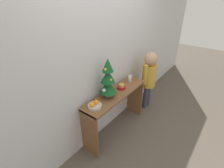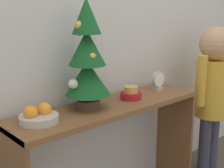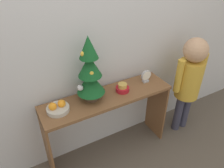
% 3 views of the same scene
% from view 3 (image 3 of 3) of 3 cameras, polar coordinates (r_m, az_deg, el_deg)
% --- Properties ---
extents(ground_plane, '(12.00, 12.00, 0.00)m').
position_cam_3_polar(ground_plane, '(2.43, 1.02, -19.50)').
color(ground_plane, brown).
extents(back_wall, '(7.00, 0.05, 2.50)m').
position_cam_3_polar(back_wall, '(1.94, -4.31, 12.41)').
color(back_wall, silver).
rests_on(back_wall, ground_plane).
extents(console_table, '(1.25, 0.33, 0.74)m').
position_cam_3_polar(console_table, '(2.11, -1.08, -6.74)').
color(console_table, brown).
rests_on(console_table, ground_plane).
extents(mini_tree, '(0.25, 0.25, 0.60)m').
position_cam_3_polar(mini_tree, '(1.83, -5.82, 3.24)').
color(mini_tree, '#4C3828').
rests_on(mini_tree, console_table).
extents(fruit_bowl, '(0.19, 0.19, 0.09)m').
position_cam_3_polar(fruit_bowl, '(1.88, -13.99, -6.05)').
color(fruit_bowl, '#B7B2A8').
rests_on(fruit_bowl, console_table).
extents(singing_bowl, '(0.13, 0.13, 0.08)m').
position_cam_3_polar(singing_bowl, '(2.06, 2.76, -1.08)').
color(singing_bowl, '#AD1923').
rests_on(singing_bowl, console_table).
extents(desk_clock, '(0.11, 0.04, 0.13)m').
position_cam_3_polar(desk_clock, '(2.20, 8.88, 1.98)').
color(desk_clock, '#B2B2B7').
rests_on(desk_clock, console_table).
extents(child_figure, '(0.40, 0.26, 1.16)m').
position_cam_3_polar(child_figure, '(2.47, 19.66, 1.93)').
color(child_figure, '#38384C').
rests_on(child_figure, ground_plane).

